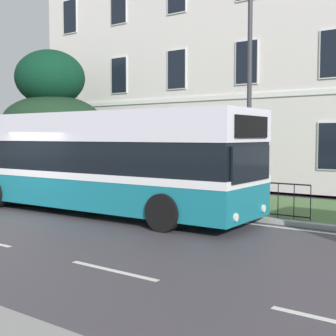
{
  "coord_description": "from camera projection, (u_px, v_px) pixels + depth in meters",
  "views": [
    {
      "loc": [
        11.57,
        -7.77,
        2.38
      ],
      "look_at": [
        2.6,
        4.51,
        1.33
      ],
      "focal_mm": 49.93,
      "sensor_mm": 36.0,
      "label": 1
    }
  ],
  "objects": [
    {
      "name": "ground_plane",
      "position": [
        26.0,
        216.0,
        13.92
      ],
      "size": [
        60.0,
        56.0,
        0.18
      ],
      "color": "#433D42"
    },
    {
      "name": "georgian_townhouse",
      "position": [
        228.0,
        58.0,
        25.11
      ],
      "size": [
        18.02,
        9.68,
        12.88
      ],
      "color": "silver",
      "rests_on": "ground_plane"
    },
    {
      "name": "single_decker_bus",
      "position": [
        96.0,
        161.0,
        14.44
      ],
      "size": [
        10.51,
        2.94,
        3.07
      ],
      "rotation": [
        0.0,
        0.0,
        0.03
      ],
      "color": "#167080",
      "rests_on": "ground_plane"
    },
    {
      "name": "street_lamp_post",
      "position": [
        250.0,
        66.0,
        14.01
      ],
      "size": [
        0.36,
        0.24,
        7.73
      ],
      "color": "#333338",
      "rests_on": "ground_plane"
    },
    {
      "name": "evergreen_tree",
      "position": [
        52.0,
        136.0,
        22.55
      ],
      "size": [
        5.67,
        5.67,
        6.82
      ],
      "color": "#423328",
      "rests_on": "ground_plane"
    },
    {
      "name": "iron_verge_railing",
      "position": [
        91.0,
        184.0,
        17.23
      ],
      "size": [
        16.47,
        0.04,
        0.97
      ],
      "color": "black",
      "rests_on": "ground_plane"
    }
  ]
}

